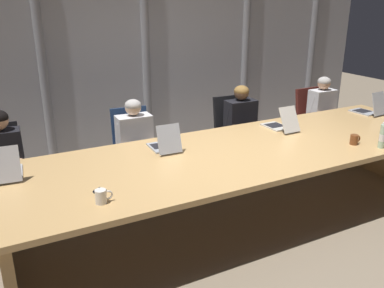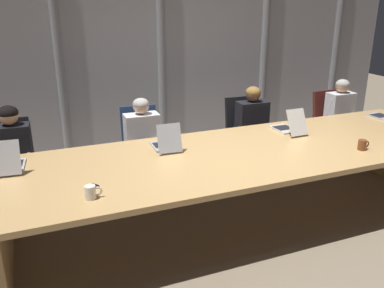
{
  "view_description": "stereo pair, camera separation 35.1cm",
  "coord_description": "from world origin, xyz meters",
  "px_view_note": "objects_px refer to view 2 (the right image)",
  "views": [
    {
      "loc": [
        -2.2,
        -3.11,
        2.16
      ],
      "look_at": [
        -0.51,
        0.13,
        0.86
      ],
      "focal_mm": 38.17,
      "sensor_mm": 36.0,
      "label": 1
    },
    {
      "loc": [
        -1.88,
        -3.26,
        2.16
      ],
      "look_at": [
        -0.51,
        0.13,
        0.86
      ],
      "focal_mm": 38.17,
      "sensor_mm": 36.0,
      "label": 2
    }
  ],
  "objects_px": {
    "office_chair_center": "(245,143)",
    "conference_mic_left_side": "(92,185)",
    "office_chair_left_end": "(14,176)",
    "coffee_mug_near": "(91,192)",
    "laptop_left_mid": "(166,143)",
    "laptop_center": "(288,127)",
    "person_left_mid": "(144,140)",
    "person_right_mid": "(343,115)",
    "office_chair_left_mid": "(142,158)",
    "person_center": "(255,125)",
    "coffee_mug_far": "(362,145)",
    "office_chair_right_mid": "(331,131)",
    "laptop_left_end": "(9,163)",
    "person_left_end": "(13,154)"
  },
  "relations": [
    {
      "from": "laptop_left_mid",
      "to": "person_left_end",
      "type": "xyz_separation_m",
      "value": [
        -1.42,
        0.72,
        -0.16
      ]
    },
    {
      "from": "laptop_left_mid",
      "to": "laptop_center",
      "type": "height_order",
      "value": "laptop_left_mid"
    },
    {
      "from": "person_left_mid",
      "to": "person_right_mid",
      "type": "height_order",
      "value": "person_right_mid"
    },
    {
      "from": "office_chair_left_mid",
      "to": "person_center",
      "type": "bearing_deg",
      "value": 89.95
    },
    {
      "from": "office_chair_right_mid",
      "to": "coffee_mug_near",
      "type": "distance_m",
      "value": 4.07
    },
    {
      "from": "person_center",
      "to": "conference_mic_left_side",
      "type": "bearing_deg",
      "value": -57.24
    },
    {
      "from": "office_chair_center",
      "to": "conference_mic_left_side",
      "type": "height_order",
      "value": "office_chair_center"
    },
    {
      "from": "laptop_left_end",
      "to": "office_chair_left_mid",
      "type": "bearing_deg",
      "value": -52.91
    },
    {
      "from": "person_center",
      "to": "office_chair_right_mid",
      "type": "bearing_deg",
      "value": 98.75
    },
    {
      "from": "laptop_left_mid",
      "to": "coffee_mug_near",
      "type": "bearing_deg",
      "value": 135.44
    },
    {
      "from": "laptop_center",
      "to": "conference_mic_left_side",
      "type": "distance_m",
      "value": 2.34
    },
    {
      "from": "person_left_mid",
      "to": "conference_mic_left_side",
      "type": "distance_m",
      "value": 1.55
    },
    {
      "from": "laptop_left_mid",
      "to": "person_center",
      "type": "relative_size",
      "value": 0.35
    },
    {
      "from": "office_chair_left_end",
      "to": "office_chair_center",
      "type": "relative_size",
      "value": 1.01
    },
    {
      "from": "office_chair_right_mid",
      "to": "laptop_left_mid",
      "type": "bearing_deg",
      "value": -74.76
    },
    {
      "from": "laptop_left_end",
      "to": "office_chair_right_mid",
      "type": "height_order",
      "value": "laptop_left_end"
    },
    {
      "from": "laptop_left_end",
      "to": "person_center",
      "type": "bearing_deg",
      "value": -70.61
    },
    {
      "from": "person_left_mid",
      "to": "coffee_mug_far",
      "type": "bearing_deg",
      "value": 52.36
    },
    {
      "from": "office_chair_center",
      "to": "conference_mic_left_side",
      "type": "relative_size",
      "value": 8.49
    },
    {
      "from": "laptop_left_mid",
      "to": "office_chair_left_mid",
      "type": "height_order",
      "value": "laptop_left_mid"
    },
    {
      "from": "person_left_end",
      "to": "person_left_mid",
      "type": "relative_size",
      "value": 1.04
    },
    {
      "from": "office_chair_left_mid",
      "to": "person_center",
      "type": "distance_m",
      "value": 1.49
    },
    {
      "from": "person_left_end",
      "to": "conference_mic_left_side",
      "type": "xyz_separation_m",
      "value": [
        0.61,
        -1.33,
        0.12
      ]
    },
    {
      "from": "person_left_end",
      "to": "person_left_mid",
      "type": "height_order",
      "value": "person_left_end"
    },
    {
      "from": "laptop_left_mid",
      "to": "office_chair_right_mid",
      "type": "distance_m",
      "value": 2.99
    },
    {
      "from": "laptop_left_mid",
      "to": "office_chair_center",
      "type": "bearing_deg",
      "value": -55.87
    },
    {
      "from": "office_chair_left_end",
      "to": "coffee_mug_near",
      "type": "height_order",
      "value": "office_chair_left_end"
    },
    {
      "from": "person_left_end",
      "to": "person_center",
      "type": "distance_m",
      "value": 2.86
    },
    {
      "from": "laptop_center",
      "to": "person_center",
      "type": "xyz_separation_m",
      "value": [
        -0.01,
        0.7,
        -0.18
      ]
    },
    {
      "from": "office_chair_left_mid",
      "to": "conference_mic_left_side",
      "type": "height_order",
      "value": "office_chair_left_mid"
    },
    {
      "from": "laptop_left_mid",
      "to": "person_center",
      "type": "distance_m",
      "value": 1.61
    },
    {
      "from": "person_center",
      "to": "conference_mic_left_side",
      "type": "relative_size",
      "value": 10.15
    },
    {
      "from": "conference_mic_left_side",
      "to": "person_left_mid",
      "type": "bearing_deg",
      "value": 59.22
    },
    {
      "from": "person_right_mid",
      "to": "coffee_mug_far",
      "type": "distance_m",
      "value": 1.83
    },
    {
      "from": "office_chair_left_end",
      "to": "conference_mic_left_side",
      "type": "bearing_deg",
      "value": 24.47
    },
    {
      "from": "laptop_left_mid",
      "to": "coffee_mug_near",
      "type": "distance_m",
      "value": 1.18
    },
    {
      "from": "laptop_left_mid",
      "to": "office_chair_center",
      "type": "distance_m",
      "value": 1.71
    },
    {
      "from": "person_center",
      "to": "coffee_mug_far",
      "type": "distance_m",
      "value": 1.51
    },
    {
      "from": "person_center",
      "to": "coffee_mug_near",
      "type": "bearing_deg",
      "value": -54.08
    },
    {
      "from": "office_chair_left_end",
      "to": "person_left_mid",
      "type": "xyz_separation_m",
      "value": [
        1.42,
        -0.16,
        0.27
      ]
    },
    {
      "from": "office_chair_center",
      "to": "person_left_end",
      "type": "height_order",
      "value": "person_left_end"
    },
    {
      "from": "laptop_left_mid",
      "to": "person_left_end",
      "type": "bearing_deg",
      "value": 65.3
    },
    {
      "from": "coffee_mug_far",
      "to": "office_chair_left_mid",
      "type": "bearing_deg",
      "value": 137.91
    },
    {
      "from": "office_chair_right_mid",
      "to": "person_center",
      "type": "distance_m",
      "value": 1.42
    },
    {
      "from": "conference_mic_left_side",
      "to": "coffee_mug_near",
      "type": "bearing_deg",
      "value": -101.1
    },
    {
      "from": "laptop_left_mid",
      "to": "conference_mic_left_side",
      "type": "relative_size",
      "value": 3.55
    },
    {
      "from": "laptop_center",
      "to": "person_left_end",
      "type": "distance_m",
      "value": 2.96
    },
    {
      "from": "person_left_end",
      "to": "coffee_mug_near",
      "type": "distance_m",
      "value": 1.64
    },
    {
      "from": "laptop_left_mid",
      "to": "office_chair_right_mid",
      "type": "bearing_deg",
      "value": -70.74
    },
    {
      "from": "person_left_end",
      "to": "office_chair_center",
      "type": "bearing_deg",
      "value": 98.79
    }
  ]
}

